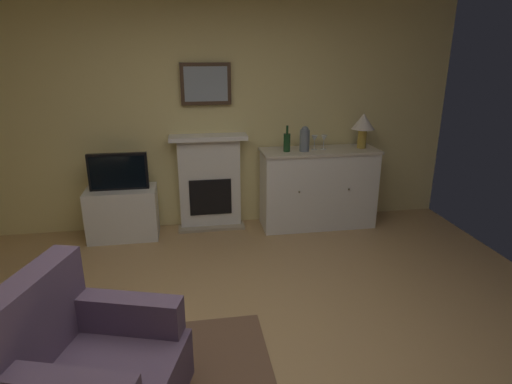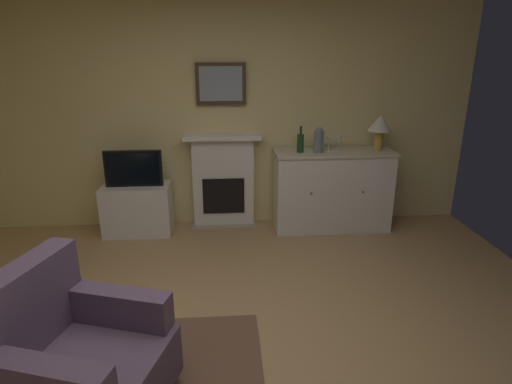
# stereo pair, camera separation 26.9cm
# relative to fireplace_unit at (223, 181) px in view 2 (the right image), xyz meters

# --- Properties ---
(ground_plane) EXTENTS (5.78, 5.18, 0.10)m
(ground_plane) POSITION_rel_fireplace_unit_xyz_m (0.00, -2.43, -0.60)
(ground_plane) COLOR tan
(ground_plane) RESTS_ON ground
(wall_rear) EXTENTS (5.78, 0.06, 2.72)m
(wall_rear) POSITION_rel_fireplace_unit_xyz_m (0.00, 0.13, 0.81)
(wall_rear) COLOR #EAD68C
(wall_rear) RESTS_ON ground_plane
(fireplace_unit) EXTENTS (0.87, 0.30, 1.10)m
(fireplace_unit) POSITION_rel_fireplace_unit_xyz_m (0.00, 0.00, 0.00)
(fireplace_unit) COLOR white
(fireplace_unit) RESTS_ON ground_plane
(framed_picture) EXTENTS (0.55, 0.04, 0.45)m
(framed_picture) POSITION_rel_fireplace_unit_xyz_m (-0.00, 0.05, 1.10)
(framed_picture) COLOR #473323
(sideboard_cabinet) EXTENTS (1.34, 0.49, 0.92)m
(sideboard_cabinet) POSITION_rel_fireplace_unit_xyz_m (1.26, -0.18, -0.09)
(sideboard_cabinet) COLOR white
(sideboard_cabinet) RESTS_ON ground_plane
(table_lamp) EXTENTS (0.26, 0.26, 0.40)m
(table_lamp) POSITION_rel_fireplace_unit_xyz_m (1.75, -0.18, 0.65)
(table_lamp) COLOR #B79338
(table_lamp) RESTS_ON sideboard_cabinet
(wine_bottle) EXTENTS (0.08, 0.08, 0.29)m
(wine_bottle) POSITION_rel_fireplace_unit_xyz_m (0.86, -0.21, 0.48)
(wine_bottle) COLOR #193F1E
(wine_bottle) RESTS_ON sideboard_cabinet
(wine_glass_left) EXTENTS (0.07, 0.07, 0.16)m
(wine_glass_left) POSITION_rel_fireplace_unit_xyz_m (1.19, -0.17, 0.50)
(wine_glass_left) COLOR silver
(wine_glass_left) RESTS_ON sideboard_cabinet
(wine_glass_center) EXTENTS (0.07, 0.07, 0.16)m
(wine_glass_center) POSITION_rel_fireplace_unit_xyz_m (1.30, -0.17, 0.50)
(wine_glass_center) COLOR silver
(wine_glass_center) RESTS_ON sideboard_cabinet
(vase_decorative) EXTENTS (0.11, 0.11, 0.28)m
(vase_decorative) POSITION_rel_fireplace_unit_xyz_m (1.06, -0.23, 0.51)
(vase_decorative) COLOR slate
(vase_decorative) RESTS_ON sideboard_cabinet
(tv_cabinet) EXTENTS (0.75, 0.42, 0.57)m
(tv_cabinet) POSITION_rel_fireplace_unit_xyz_m (-0.97, -0.16, -0.26)
(tv_cabinet) COLOR white
(tv_cabinet) RESTS_ON ground_plane
(tv_set) EXTENTS (0.62, 0.07, 0.40)m
(tv_set) POSITION_rel_fireplace_unit_xyz_m (-0.97, -0.19, 0.22)
(tv_set) COLOR black
(tv_set) RESTS_ON tv_cabinet
(armchair) EXTENTS (1.00, 0.97, 0.92)m
(armchair) POSITION_rel_fireplace_unit_xyz_m (-0.82, -2.78, -0.17)
(armchair) COLOR #604C66
(armchair) RESTS_ON ground_plane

